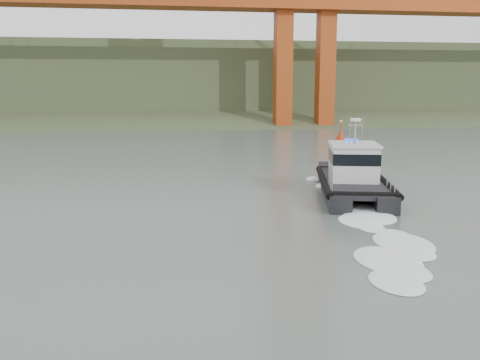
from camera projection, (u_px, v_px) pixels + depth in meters
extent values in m
plane|color=#45524F|center=(277.00, 269.00, 23.24)|extent=(400.00, 400.00, 0.00)
cube|color=#344125|center=(180.00, 122.00, 112.70)|extent=(500.00, 44.72, 16.25)
cube|color=#344125|center=(175.00, 92.00, 138.87)|extent=(500.00, 70.00, 18.00)
cube|color=#344125|center=(172.00, 74.00, 162.30)|extent=(500.00, 60.00, 16.00)
cube|color=#923812|center=(182.00, 2.00, 92.29)|extent=(260.00, 6.00, 2.20)
cube|color=black|center=(333.00, 189.00, 38.64)|extent=(4.19, 11.83, 1.29)
cube|color=black|center=(374.00, 190.00, 38.39)|extent=(4.19, 11.83, 1.29)
cube|color=black|center=(354.00, 184.00, 37.90)|extent=(6.62, 10.96, 0.27)
cube|color=silver|center=(353.00, 163.00, 38.71)|extent=(4.06, 4.53, 2.48)
cube|color=black|center=(354.00, 157.00, 38.63)|extent=(4.14, 4.61, 0.81)
cube|color=silver|center=(354.00, 144.00, 38.48)|extent=(4.32, 4.79, 0.17)
cylinder|color=gray|center=(355.00, 133.00, 38.01)|extent=(0.17, 0.17, 1.94)
cylinder|color=white|center=(356.00, 120.00, 37.84)|extent=(0.75, 0.75, 0.19)
cylinder|color=#A7200B|center=(340.00, 144.00, 68.10)|extent=(1.77, 1.77, 1.18)
cone|color=#A7200B|center=(341.00, 135.00, 67.89)|extent=(1.37, 1.37, 1.77)
cylinder|color=#A7200B|center=(341.00, 126.00, 67.68)|extent=(0.16, 0.16, 0.98)
sphere|color=#E5D87F|center=(341.00, 121.00, 67.58)|extent=(0.29, 0.29, 0.29)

